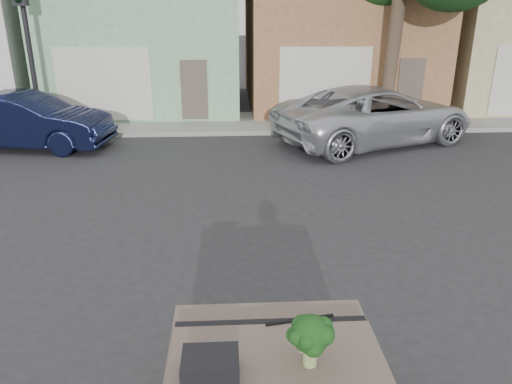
{
  "coord_description": "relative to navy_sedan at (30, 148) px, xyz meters",
  "views": [
    {
      "loc": [
        -0.39,
        -6.75,
        4.08
      ],
      "look_at": [
        0.02,
        0.5,
        1.3
      ],
      "focal_mm": 35.0,
      "sensor_mm": 36.0,
      "label": 1
    }
  ],
  "objects": [
    {
      "name": "ground_plane",
      "position": [
        6.31,
        -7.94,
        0.0
      ],
      "size": [
        120.0,
        120.0,
        0.0
      ],
      "primitive_type": "plane",
      "color": "#303033",
      "rests_on": "ground"
    },
    {
      "name": "sidewalk",
      "position": [
        6.31,
        2.56,
        0.07
      ],
      "size": [
        40.0,
        3.0,
        0.15
      ],
      "primitive_type": "cube",
      "color": "gray",
      "rests_on": "ground"
    },
    {
      "name": "townhouse_mint",
      "position": [
        2.81,
        6.56,
        3.77
      ],
      "size": [
        7.2,
        8.2,
        7.55
      ],
      "primitive_type": "cube",
      "color": "#8CBD91",
      "rests_on": "ground"
    },
    {
      "name": "townhouse_tan",
      "position": [
        10.31,
        6.56,
        3.77
      ],
      "size": [
        7.2,
        8.2,
        7.55
      ],
      "primitive_type": "cube",
      "color": "#9D6B46",
      "rests_on": "ground"
    },
    {
      "name": "navy_sedan",
      "position": [
        0.0,
        0.0,
        0.0
      ],
      "size": [
        5.1,
        2.45,
        1.61
      ],
      "primitive_type": "imported",
      "rotation": [
        0.0,
        0.0,
        1.41
      ],
      "color": "black",
      "rests_on": "ground"
    },
    {
      "name": "silver_pickup",
      "position": [
        10.37,
        0.03,
        0.0
      ],
      "size": [
        6.84,
        5.03,
        1.73
      ],
      "primitive_type": "imported",
      "rotation": [
        0.0,
        0.0,
        1.96
      ],
      "color": "silver",
      "rests_on": "ground"
    },
    {
      "name": "traffic_signal",
      "position": [
        -0.19,
        1.56,
        2.55
      ],
      "size": [
        0.4,
        0.4,
        5.1
      ],
      "primitive_type": "cube",
      "color": "black",
      "rests_on": "ground"
    },
    {
      "name": "instrument_hump",
      "position": [
        5.73,
        -11.29,
        1.22
      ],
      "size": [
        0.48,
        0.38,
        0.2
      ],
      "primitive_type": "cube",
      "color": "black",
      "rests_on": "car_dashboard"
    },
    {
      "name": "wiper_arm",
      "position": [
        6.59,
        -10.56,
        1.13
      ],
      "size": [
        0.69,
        0.15,
        0.02
      ],
      "primitive_type": "cube",
      "rotation": [
        0.0,
        0.0,
        0.17
      ],
      "color": "black",
      "rests_on": "car_dashboard"
    },
    {
      "name": "broccoli",
      "position": [
        6.59,
        -11.19,
        1.37
      ],
      "size": [
        0.57,
        0.57,
        0.49
      ],
      "primitive_type": "cube",
      "rotation": [
        0.0,
        0.0,
        5.53
      ],
      "color": "#143712",
      "rests_on": "car_dashboard"
    }
  ]
}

